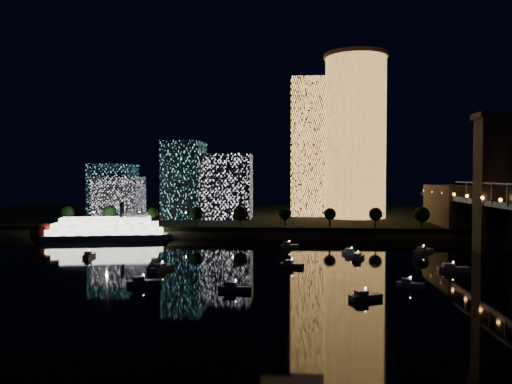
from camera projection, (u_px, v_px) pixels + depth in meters
The scene contains 10 objects.
ground at pixel (319, 278), 134.34m from camera, with size 520.00×520.00×0.00m, color black.
far_bank at pixel (303, 218), 293.80m from camera, with size 420.00×160.00×5.00m, color black.
seawall at pixel (308, 236), 216.06m from camera, with size 420.00×6.00×3.00m, color #6B5E4C.
tower_cylindrical at pixel (355, 136), 265.78m from camera, with size 34.00×34.00×86.76m.
tower_rectangular at pixel (312, 148), 280.69m from camera, with size 23.95×23.95×76.20m, color #FFAD51.
midrise_blocks at pixel (175, 187), 259.69m from camera, with size 80.46×39.64×40.30m.
riverboat at pixel (100, 230), 212.57m from camera, with size 56.78×21.77×16.78m.
motorboats at pixel (304, 265), 149.18m from camera, with size 120.79×82.81×2.78m.
esplanade_trees at pixel (242, 214), 223.65m from camera, with size 166.48×6.83×8.92m.
street_lamps at pixel (233, 216), 230.01m from camera, with size 132.70×0.70×5.65m.
Camera 1 is at (-8.19, -134.28, 27.94)m, focal length 35.00 mm.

